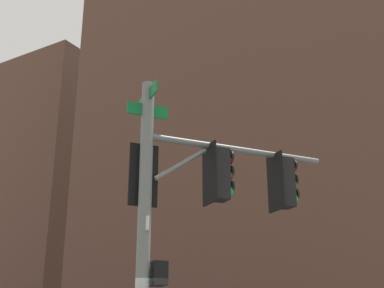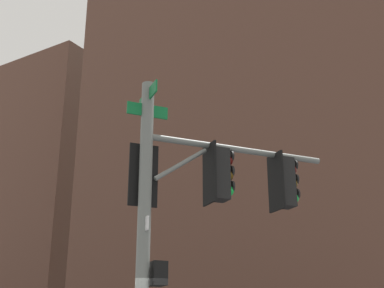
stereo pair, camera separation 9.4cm
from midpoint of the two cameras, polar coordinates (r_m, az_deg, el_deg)
The scene contains 4 objects.
signal_pole_assembly at distance 9.83m, azimuth -0.44°, elevation -6.06°, with size 3.43×2.79×6.10m.
building_brick_nearside at distance 39.70m, azimuth 9.80°, elevation 7.21°, with size 22.30×19.09×38.92m, color brown.
building_brick_midblock at distance 49.04m, azimuth 11.30°, elevation 8.75°, with size 22.82×16.11×49.49m, color brown.
building_brick_farside at distance 66.74m, azimuth -13.64°, elevation -7.08°, with size 21.03×17.50×31.45m, color brown.
Camera 1 is at (7.54, 5.47, 1.58)m, focal length 50.09 mm.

